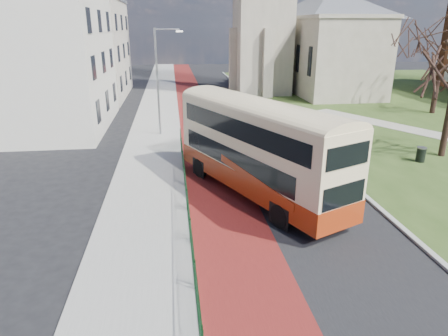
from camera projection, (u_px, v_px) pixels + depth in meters
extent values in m
plane|color=black|center=(268.00, 251.00, 15.50)|extent=(160.00, 160.00, 0.00)
cube|color=black|center=(231.00, 127.00, 34.36)|extent=(9.00, 120.00, 0.01)
cube|color=#591414|center=(200.00, 128.00, 34.03)|extent=(3.40, 120.00, 0.01)
cube|color=gray|center=(155.00, 129.00, 33.56)|extent=(4.00, 120.00, 0.12)
cube|color=#999993|center=(179.00, 128.00, 33.80)|extent=(0.25, 120.00, 0.13)
cube|color=#999993|center=(277.00, 120.00, 36.77)|extent=(0.25, 80.00, 0.13)
cylinder|color=#0C3817|center=(187.00, 189.00, 18.51)|extent=(0.04, 24.00, 0.04)
cylinder|color=#0C3817|center=(187.00, 208.00, 18.83)|extent=(0.04, 24.00, 0.04)
cube|color=gray|center=(326.00, 57.00, 51.48)|extent=(9.00, 18.00, 9.00)
cube|color=beige|center=(39.00, 52.00, 32.25)|extent=(10.00, 14.00, 12.50)
cube|color=#B3A998|center=(81.00, 50.00, 47.44)|extent=(10.00, 16.00, 11.00)
cylinder|color=gray|center=(158.00, 83.00, 30.38)|extent=(0.16, 0.16, 8.00)
cylinder|color=gray|center=(167.00, 29.00, 29.18)|extent=(1.80, 0.10, 0.10)
cube|color=silver|center=(179.00, 31.00, 29.34)|extent=(0.50, 0.18, 0.12)
cube|color=#952B0D|center=(257.00, 176.00, 20.28)|extent=(7.06, 11.41, 1.03)
cube|color=beige|center=(258.00, 138.00, 19.60)|extent=(7.02, 11.35, 2.99)
cube|color=black|center=(232.00, 158.00, 19.52)|extent=(3.88, 8.50, 0.98)
cube|color=black|center=(274.00, 150.00, 20.80)|extent=(3.88, 8.50, 0.98)
cube|color=black|center=(236.00, 129.00, 18.75)|extent=(4.26, 9.32, 0.93)
cube|color=black|center=(279.00, 122.00, 20.03)|extent=(4.26, 9.32, 0.93)
cube|color=black|center=(203.00, 132.00, 24.43)|extent=(2.14, 1.03, 1.08)
cube|color=black|center=(202.00, 107.00, 23.91)|extent=(2.14, 1.03, 0.93)
cube|color=orange|center=(202.00, 97.00, 23.71)|extent=(1.72, 0.85, 0.31)
cylinder|color=black|center=(200.00, 168.00, 22.95)|extent=(0.72, 1.10, 1.07)
cylinder|color=black|center=(235.00, 161.00, 24.13)|extent=(0.72, 1.10, 1.07)
cylinder|color=black|center=(281.00, 216.00, 17.14)|extent=(0.72, 1.10, 1.07)
cylinder|color=black|center=(321.00, 204.00, 18.32)|extent=(0.72, 1.10, 1.07)
cylinder|color=black|center=(447.00, 127.00, 26.11)|extent=(0.51, 0.51, 3.94)
cylinder|color=black|center=(435.00, 97.00, 39.33)|extent=(0.53, 0.53, 3.17)
cylinder|color=black|center=(421.00, 155.00, 25.42)|extent=(0.73, 0.73, 0.90)
cylinder|color=gray|center=(422.00, 148.00, 25.26)|extent=(0.78, 0.78, 0.06)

